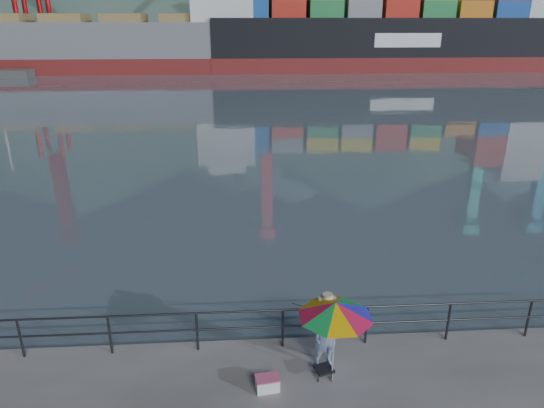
{
  "coord_description": "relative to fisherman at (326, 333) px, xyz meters",
  "views": [
    {
      "loc": [
        0.12,
        -7.88,
        7.29
      ],
      "look_at": [
        1.03,
        6.0,
        2.0
      ],
      "focal_mm": 32.0,
      "sensor_mm": 36.0,
      "label": 1
    }
  ],
  "objects": [
    {
      "name": "cooler_bag",
      "position": [
        -1.33,
        -0.69,
        -0.71
      ],
      "size": [
        0.52,
        0.39,
        0.28
      ],
      "primitive_type": "cube",
      "rotation": [
        0.0,
        0.0,
        0.15
      ],
      "color": "silver",
      "rests_on": "ground"
    },
    {
      "name": "container_ship",
      "position": [
        24.93,
        70.09,
        5.0
      ],
      "size": [
        58.07,
        9.68,
        18.1
      ],
      "color": "maroon",
      "rests_on": "ground"
    },
    {
      "name": "fishing_rod",
      "position": [
        -0.39,
        1.03,
        -0.85
      ],
      "size": [
        0.66,
        1.44,
        1.11
      ],
      "primitive_type": "cylinder",
      "rotation": [
        0.96,
        0.0,
        -0.42
      ],
      "color": "black",
      "rests_on": "ground"
    },
    {
      "name": "far_dock",
      "position": [
        8.11,
        92.04,
        -0.85
      ],
      "size": [
        200.0,
        40.0,
        0.4
      ],
      "primitive_type": "cube",
      "color": "#514F4C",
      "rests_on": "ground"
    },
    {
      "name": "beach_umbrella",
      "position": [
        0.08,
        -0.48,
        0.92
      ],
      "size": [
        2.07,
        2.07,
        1.93
      ],
      "color": "white",
      "rests_on": "ground"
    },
    {
      "name": "guardrail",
      "position": [
        -1.89,
        0.74,
        -0.33
      ],
      "size": [
        22.0,
        0.06,
        1.03
      ],
      "color": "#2D3033",
      "rests_on": "ground"
    },
    {
      "name": "harbor_water",
      "position": [
        -1.89,
        129.04,
        -0.85
      ],
      "size": [
        500.0,
        280.0,
        0.0
      ],
      "primitive_type": "cube",
      "color": "#51626C",
      "rests_on": "ground"
    },
    {
      "name": "fisherman",
      "position": [
        0.0,
        0.0,
        0.0
      ],
      "size": [
        0.72,
        0.59,
        1.7
      ],
      "primitive_type": "imported",
      "rotation": [
        0.0,
        0.0,
        0.35
      ],
      "color": "navy",
      "rests_on": "ground"
    },
    {
      "name": "bulk_carrier",
      "position": [
        -17.19,
        69.45,
        3.35
      ],
      "size": [
        47.16,
        8.16,
        14.5
      ],
      "color": "maroon",
      "rests_on": "ground"
    },
    {
      "name": "folding_stool",
      "position": [
        -0.09,
        -0.4,
        -0.72
      ],
      "size": [
        0.46,
        0.46,
        0.24
      ],
      "color": "black",
      "rests_on": "ground"
    },
    {
      "name": "container_stacks",
      "position": [
        27.61,
        92.14,
        2.36
      ],
      "size": [
        58.0,
        5.4,
        7.8
      ],
      "color": "red",
      "rests_on": "ground"
    }
  ]
}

